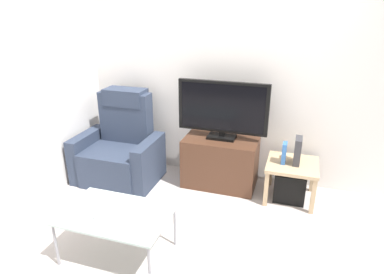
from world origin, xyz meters
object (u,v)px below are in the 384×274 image
tv_stand (220,162)px  book_upright (284,153)px  recliner_armchair (120,149)px  game_console (298,151)px  cell_phone (102,214)px  subwoofer_box (290,185)px  side_table (292,169)px  coffee_table (116,216)px  television (223,109)px

tv_stand → book_upright: size_ratio=3.68×
recliner_armchair → game_console: 2.08m
cell_phone → subwoofer_box: bearing=46.1°
recliner_armchair → side_table: 2.04m
coffee_table → side_table: bearing=46.2°
television → subwoofer_box: television is taller
tv_stand → recliner_armchair: recliner_armchair is taller
tv_stand → subwoofer_box: bearing=-5.0°
side_table → game_console: 0.22m
book_upright → cell_phone: 1.99m
side_table → book_upright: size_ratio=2.34×
coffee_table → book_upright: bearing=48.0°
book_upright → cell_phone: (-1.35, -1.45, -0.12)m
recliner_armchair → side_table: (2.03, 0.13, -0.01)m
recliner_armchair → side_table: size_ratio=2.00×
subwoofer_box → book_upright: size_ratio=1.43×
subwoofer_box → game_console: size_ratio=1.13×
recliner_armchair → subwoofer_box: size_ratio=3.27×
subwoofer_box → book_upright: (-0.10, -0.02, 0.38)m
television → tv_stand: bearing=-90.0°
book_upright → game_console: bearing=12.5°
subwoofer_box → book_upright: book_upright is taller
television → side_table: television is taller
tv_stand → side_table: 0.82m
subwoofer_box → cell_phone: bearing=-134.7°
book_upright → recliner_armchair: bearing=-176.8°
cell_phone → coffee_table: bearing=29.7°
television → side_table: (0.82, -0.09, -0.58)m
tv_stand → coffee_table: 1.58m
television → coffee_table: 1.69m
subwoofer_box → coffee_table: size_ratio=0.37×
subwoofer_box → cell_phone: (-1.45, -1.47, 0.26)m
tv_stand → side_table: (0.82, -0.07, 0.07)m
side_table → book_upright: book_upright is taller
television → cell_phone: (-0.64, -1.56, -0.51)m
tv_stand → book_upright: (0.72, -0.09, 0.25)m
tv_stand → recliner_armchair: size_ratio=0.78×
side_table → coffee_table: (-1.36, -1.41, 0.03)m
television → recliner_armchair: 1.36m
recliner_armchair → subwoofer_box: (2.03, 0.13, -0.21)m
tv_stand → subwoofer_box: 0.83m
television → book_upright: 0.83m
recliner_armchair → coffee_table: 1.45m
side_table → game_console: (0.04, 0.01, 0.21)m
cell_phone → side_table: bearing=46.1°
coffee_table → tv_stand: bearing=70.1°
tv_stand → coffee_table: bearing=-109.9°
side_table → coffee_table: 1.96m
cell_phone → television: bearing=68.6°
side_table → game_console: size_ratio=1.84×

